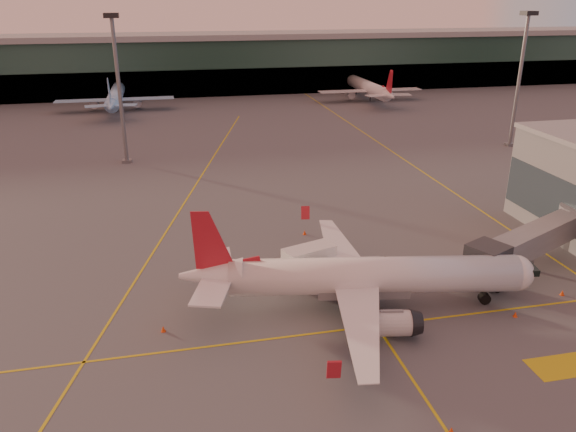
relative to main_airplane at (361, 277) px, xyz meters
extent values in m
plane|color=#4C4F54|center=(-4.53, -8.39, -3.34)|extent=(600.00, 600.00, 0.00)
cube|color=gold|center=(-4.53, -3.39, -3.33)|extent=(80.00, 0.25, 0.01)
cube|color=gold|center=(-14.53, 36.61, -3.33)|extent=(31.30, 115.98, 0.01)
cube|color=gold|center=(25.47, 61.61, -3.33)|extent=(0.25, 160.00, 0.01)
cube|color=gold|center=(0.47, -16.39, -3.33)|extent=(0.25, 30.00, 0.01)
cube|color=gold|center=(13.47, -12.39, -3.33)|extent=(6.00, 3.00, 0.01)
cube|color=#19382D|center=(-4.53, 133.61, 4.66)|extent=(400.00, 18.00, 16.00)
cube|color=gray|center=(-4.53, 133.61, 13.46)|extent=(400.00, 20.00, 1.60)
cube|color=black|center=(-4.53, 125.11, 0.66)|extent=(400.00, 1.00, 8.00)
cube|color=#2D3D47|center=(28.52, 9.61, 1.66)|extent=(0.30, 21.60, 6.00)
cylinder|color=slate|center=(-24.53, 57.61, 9.16)|extent=(0.70, 0.70, 25.00)
cube|color=black|center=(-24.53, 57.61, 21.86)|extent=(2.40, 2.40, 0.80)
cube|color=slate|center=(-24.53, 57.61, -3.09)|extent=(1.60, 1.60, 0.50)
cylinder|color=slate|center=(50.47, 53.61, 9.16)|extent=(0.70, 0.70, 25.00)
cube|color=black|center=(50.47, 53.61, 21.86)|extent=(2.40, 2.40, 0.80)
cube|color=slate|center=(50.47, 53.61, -3.09)|extent=(1.60, 1.60, 0.50)
cylinder|color=white|center=(1.15, -0.21, 0.19)|extent=(27.63, 8.33, 3.52)
sphere|color=white|center=(14.65, -2.64, 0.19)|extent=(3.45, 3.45, 3.45)
cube|color=black|center=(15.64, -2.82, 0.63)|extent=(1.97, 2.53, 0.62)
cone|color=white|center=(-14.00, 2.52, 0.45)|extent=(6.52, 4.36, 3.35)
cube|color=white|center=(-14.20, -0.50, 0.54)|extent=(4.48, 6.29, 0.18)
cylinder|color=silver|center=(0.86, -5.60, -1.75)|extent=(4.03, 2.91, 2.29)
cylinder|color=black|center=(-1.23, -2.10, -2.54)|extent=(1.78, 1.49, 1.59)
cylinder|color=black|center=(-1.23, -2.10, -2.06)|extent=(0.32, 0.32, 0.97)
cube|color=white|center=(-13.13, 5.43, 0.54)|extent=(3.06, 5.79, 0.18)
cylinder|color=silver|center=(2.76, 4.94, -1.75)|extent=(4.03, 2.91, 2.29)
cylinder|color=black|center=(-0.42, 2.40, -2.54)|extent=(1.78, 1.49, 1.59)
cylinder|color=black|center=(-0.42, 2.40, -2.06)|extent=(0.32, 0.32, 0.97)
cube|color=slate|center=(0.16, -0.03, -0.96)|extent=(9.06, 4.32, 1.41)
cylinder|color=black|center=(12.02, -2.17, -2.54)|extent=(1.22, 0.89, 1.11)
cube|color=slate|center=(21.10, 3.55, 0.49)|extent=(17.88, 10.46, 2.70)
cube|color=#2D3035|center=(13.23, 0.10, 0.49)|extent=(4.54, 4.54, 3.00)
cube|color=#2D3035|center=(14.73, 1.00, -2.14)|extent=(1.60, 2.40, 2.40)
cylinder|color=black|center=(14.73, -0.10, -2.94)|extent=(0.80, 0.40, 0.80)
cylinder|color=black|center=(14.73, 2.10, -2.94)|extent=(0.80, 0.40, 0.80)
cylinder|color=slate|center=(21.10, 3.55, -2.08)|extent=(0.50, 0.50, 2.52)
cylinder|color=slate|center=(29.47, 7.61, -2.08)|extent=(2.40, 2.40, 2.52)
cube|color=#B42619|center=(-3.38, 5.94, -2.64)|extent=(3.54, 3.06, 1.40)
cube|color=silver|center=(-3.64, 5.85, -0.44)|extent=(5.87, 3.91, 2.61)
cylinder|color=black|center=(-4.62, 4.35, -2.92)|extent=(0.90, 0.57, 0.84)
cylinder|color=black|center=(-1.43, 5.40, -2.92)|extent=(0.90, 0.57, 0.84)
cone|color=#E0410B|center=(20.88, -2.05, -3.06)|extent=(0.44, 0.44, 0.56)
cube|color=#E0410B|center=(20.88, -2.05, -3.32)|extent=(0.38, 0.38, 0.03)
cone|color=#E0410B|center=(-18.73, -0.14, -3.06)|extent=(0.44, 0.44, 0.56)
cube|color=#E0410B|center=(-18.73, -0.14, -3.32)|extent=(0.38, 0.38, 0.03)
cone|color=#E0410B|center=(0.63, -17.42, -3.04)|extent=(0.46, 0.46, 0.59)
cone|color=#E0410B|center=(-0.93, 18.55, -3.04)|extent=(0.46, 0.46, 0.59)
cube|color=#E0410B|center=(-0.93, 18.55, -3.32)|extent=(0.40, 0.40, 0.03)
cone|color=#E0410B|center=(13.84, -4.71, -3.07)|extent=(0.42, 0.42, 0.53)
cube|color=#E0410B|center=(13.84, -4.71, -3.32)|extent=(0.36, 0.36, 0.03)
camera|label=1|loc=(-16.98, -44.91, 25.05)|focal=35.00mm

